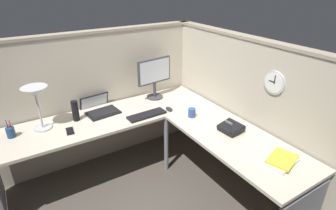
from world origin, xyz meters
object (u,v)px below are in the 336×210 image
(desk_lamp_dome, at_px, (36,95))
(wall_clock, at_px, (275,83))
(coffee_mug, at_px, (192,113))
(laptop, at_px, (99,108))
(thermos_flask, at_px, (75,111))
(computer_mouse, at_px, (169,109))
(office_phone, at_px, (231,128))
(book_stack, at_px, (281,160))
(pen_cup, at_px, (11,132))
(cell_phone, at_px, (70,131))
(keyboard, at_px, (147,115))
(monitor, at_px, (154,75))

(desk_lamp_dome, bearing_deg, wall_clock, -33.32)
(desk_lamp_dome, distance_m, coffee_mug, 1.56)
(laptop, xyz_separation_m, thermos_flask, (-0.28, -0.10, 0.09))
(computer_mouse, distance_m, office_phone, 0.76)
(laptop, height_order, book_stack, laptop)
(book_stack, bearing_deg, computer_mouse, 101.56)
(book_stack, relative_size, coffee_mug, 3.37)
(pen_cup, height_order, cell_phone, pen_cup)
(thermos_flask, bearing_deg, keyboard, -24.44)
(coffee_mug, bearing_deg, book_stack, -82.33)
(computer_mouse, height_order, pen_cup, pen_cup)
(keyboard, bearing_deg, pen_cup, 165.43)
(computer_mouse, bearing_deg, pen_cup, 168.67)
(thermos_flask, bearing_deg, coffee_mug, -28.38)
(office_phone, distance_m, wall_clock, 0.58)
(keyboard, xyz_separation_m, pen_cup, (-1.29, 0.30, 0.04))
(laptop, height_order, thermos_flask, thermos_flask)
(desk_lamp_dome, relative_size, wall_clock, 2.02)
(coffee_mug, bearing_deg, wall_clock, -55.13)
(office_phone, height_order, wall_clock, wall_clock)
(keyboard, bearing_deg, cell_phone, 170.74)
(keyboard, bearing_deg, desk_lamp_dome, 161.39)
(office_phone, bearing_deg, keyboard, 126.40)
(monitor, height_order, thermos_flask, monitor)
(laptop, height_order, keyboard, laptop)
(laptop, height_order, pen_cup, pen_cup)
(pen_cup, distance_m, thermos_flask, 0.61)
(coffee_mug, relative_size, wall_clock, 0.44)
(desk_lamp_dome, relative_size, cell_phone, 3.09)
(desk_lamp_dome, distance_m, book_stack, 2.26)
(laptop, bearing_deg, office_phone, -50.60)
(thermos_flask, bearing_deg, laptop, 18.80)
(laptop, bearing_deg, pen_cup, -173.28)
(book_stack, bearing_deg, keyboard, 112.53)
(monitor, xyz_separation_m, coffee_mug, (0.09, -0.65, -0.25))
(office_phone, height_order, book_stack, office_phone)
(laptop, bearing_deg, coffee_mug, -40.47)
(monitor, relative_size, office_phone, 2.29)
(computer_mouse, bearing_deg, monitor, 84.30)
(keyboard, distance_m, book_stack, 1.41)
(pen_cup, bearing_deg, wall_clock, -29.49)
(laptop, xyz_separation_m, keyboard, (0.39, -0.40, -0.01))
(keyboard, xyz_separation_m, office_phone, (0.54, -0.73, 0.03))
(laptop, height_order, office_phone, laptop)
(laptop, relative_size, wall_clock, 1.87)
(monitor, height_order, coffee_mug, monitor)
(keyboard, xyz_separation_m, wall_clock, (0.84, -0.91, 0.50))
(desk_lamp_dome, distance_m, office_phone, 1.89)
(cell_phone, bearing_deg, monitor, 21.39)
(book_stack, bearing_deg, desk_lamp_dome, 133.82)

